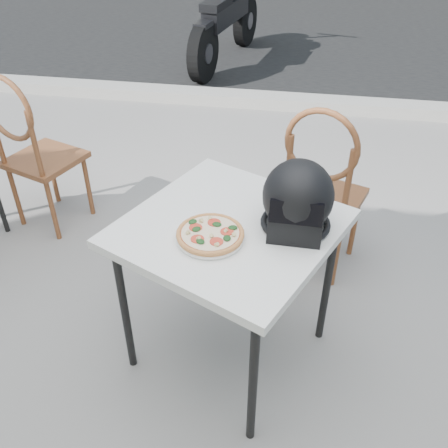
% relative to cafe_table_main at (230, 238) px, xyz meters
% --- Properties ---
extents(ground, '(80.00, 80.00, 0.00)m').
position_rel_cafe_table_main_xyz_m(ground, '(-0.08, 0.31, -0.75)').
color(ground, gray).
rests_on(ground, ground).
extents(street_asphalt, '(30.00, 8.00, 0.00)m').
position_rel_cafe_table_main_xyz_m(street_asphalt, '(-0.08, 7.31, -0.75)').
color(street_asphalt, black).
rests_on(street_asphalt, ground).
extents(curb, '(30.00, 0.25, 0.12)m').
position_rel_cafe_table_main_xyz_m(curb, '(-0.08, 3.31, -0.69)').
color(curb, '#ADA9A1').
rests_on(curb, ground).
extents(cafe_table_main, '(1.15, 1.15, 0.83)m').
position_rel_cafe_table_main_xyz_m(cafe_table_main, '(0.00, 0.00, 0.00)').
color(cafe_table_main, white).
rests_on(cafe_table_main, ground).
extents(plate, '(0.31, 0.31, 0.02)m').
position_rel_cafe_table_main_xyz_m(plate, '(-0.06, -0.12, 0.08)').
color(plate, white).
rests_on(plate, cafe_table_main).
extents(pizza, '(0.30, 0.30, 0.04)m').
position_rel_cafe_table_main_xyz_m(pizza, '(-0.06, -0.12, 0.10)').
color(pizza, '#C78449').
rests_on(pizza, plate).
extents(helmet, '(0.31, 0.32, 0.31)m').
position_rel_cafe_table_main_xyz_m(helmet, '(0.28, 0.03, 0.21)').
color(helmet, black).
rests_on(helmet, cafe_table_main).
extents(cafe_chair_main, '(0.55, 0.55, 1.12)m').
position_rel_cafe_table_main_xyz_m(cafe_chair_main, '(0.42, 0.75, -0.13)').
color(cafe_chair_main, brown).
rests_on(cafe_chair_main, ground).
extents(cafe_chair_side, '(0.55, 0.55, 1.13)m').
position_rel_cafe_table_main_xyz_m(cafe_chair_side, '(-1.45, 0.91, -0.12)').
color(cafe_chair_side, brown).
rests_on(cafe_chair_side, ground).
extents(motorcycle, '(0.65, 2.20, 1.10)m').
position_rel_cafe_table_main_xyz_m(motorcycle, '(-0.79, 4.68, -0.27)').
color(motorcycle, black).
rests_on(motorcycle, street_asphalt).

